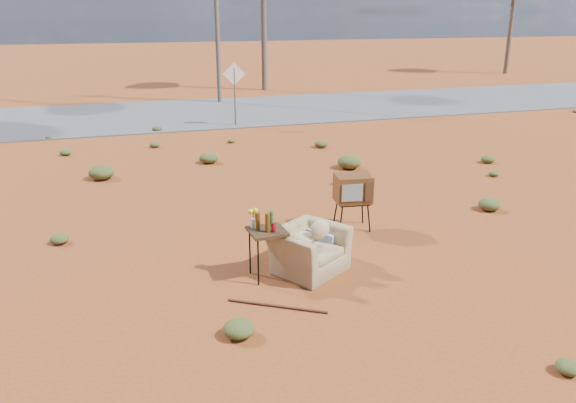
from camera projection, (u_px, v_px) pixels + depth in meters
name	position (u px, v px, depth m)	size (l,w,h in m)	color
ground	(310.00, 278.00, 8.49)	(140.00, 140.00, 0.00)	brown
highway	(182.00, 114.00, 22.03)	(140.00, 7.00, 0.04)	#565659
armchair	(311.00, 243.00, 8.67)	(1.38, 1.34, 0.93)	#957E51
tv_unit	(353.00, 189.00, 10.19)	(0.70, 0.59, 1.03)	black
side_table	(264.00, 228.00, 8.30)	(0.56, 0.56, 1.07)	#382614
rusty_bar	(277.00, 306.00, 7.64)	(0.04, 0.04, 1.40)	#481F13
road_sign	(234.00, 83.00, 19.27)	(0.78, 0.06, 2.19)	brown
utility_pole_center	(216.00, 3.00, 23.53)	(1.40, 0.20, 8.00)	brown
scrub_patch	(206.00, 190.00, 12.19)	(17.49, 8.07, 0.33)	#475123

